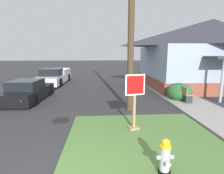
{
  "coord_description": "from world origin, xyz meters",
  "views": [
    {
      "loc": [
        1.05,
        -2.95,
        2.71
      ],
      "look_at": [
        1.56,
        4.66,
        1.29
      ],
      "focal_mm": 27.95,
      "sensor_mm": 36.0,
      "label": 1
    }
  ],
  "objects": [
    {
      "name": "fire_hydrant",
      "position": [
        2.46,
        0.46,
        0.47
      ],
      "size": [
        0.38,
        0.34,
        0.83
      ],
      "color": "black",
      "rests_on": "grass_corner_patch"
    },
    {
      "name": "shrub_by_curb",
      "position": [
        5.69,
        6.83,
        0.53
      ],
      "size": [
        1.46,
        1.46,
        1.07
      ],
      "primitive_type": "ellipsoid",
      "color": "#2B622F",
      "rests_on": "ground"
    },
    {
      "name": "pickup_truck_white",
      "position": [
        -3.27,
        13.54,
        0.62
      ],
      "size": [
        2.28,
        5.59,
        1.48
      ],
      "color": "silver",
      "rests_on": "ground"
    },
    {
      "name": "manhole_cover",
      "position": [
        -0.61,
        4.06,
        0.01
      ],
      "size": [
        0.7,
        0.7,
        0.02
      ],
      "primitive_type": "cylinder",
      "color": "black",
      "rests_on": "ground"
    },
    {
      "name": "parked_sedan_black",
      "position": [
        -3.29,
        7.53,
        0.54
      ],
      "size": [
        2.1,
        4.1,
        1.25
      ],
      "color": "black",
      "rests_on": "ground"
    },
    {
      "name": "grass_corner_patch",
      "position": [
        2.39,
        1.86,
        0.04
      ],
      "size": [
        4.82,
        4.92,
        0.08
      ],
      "primitive_type": "cube",
      "color": "#567F3D",
      "rests_on": "ground"
    },
    {
      "name": "street_bench",
      "position": [
        5.69,
        6.55,
        0.59
      ],
      "size": [
        0.47,
        1.63,
        0.85
      ],
      "color": "#93704C",
      "rests_on": "sidewalk_strip"
    },
    {
      "name": "corner_house",
      "position": [
        10.28,
        11.35,
        2.86
      ],
      "size": [
        10.9,
        9.03,
        5.57
      ],
      "color": "brown",
      "rests_on": "ground"
    },
    {
      "name": "sidewalk_strip",
      "position": [
        6.0,
        5.96,
        0.06
      ],
      "size": [
        2.2,
        16.41,
        0.12
      ],
      "primitive_type": "cube",
      "color": "#9E9B93",
      "rests_on": "ground"
    },
    {
      "name": "stop_sign",
      "position": [
        2.22,
        2.85,
        1.03
      ],
      "size": [
        0.71,
        0.36,
        1.98
      ],
      "color": "#A3845B",
      "rests_on": "grass_corner_patch"
    }
  ]
}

